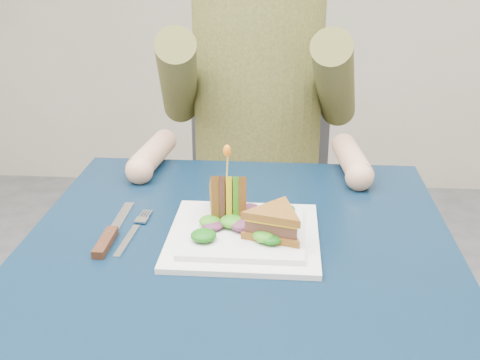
# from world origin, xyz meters

# --- Properties ---
(table) EXTENTS (0.75, 0.75, 0.73)m
(table) POSITION_xyz_m (0.00, 0.00, 0.65)
(table) COLOR black
(table) RESTS_ON ground
(chair) EXTENTS (0.42, 0.40, 0.93)m
(chair) POSITION_xyz_m (0.00, 0.72, 0.54)
(chair) COLOR #47474C
(chair) RESTS_ON ground
(diner) EXTENTS (0.54, 0.59, 0.74)m
(diner) POSITION_xyz_m (-0.00, 0.61, 0.91)
(diner) COLOR brown
(diner) RESTS_ON chair
(plate) EXTENTS (0.26, 0.26, 0.02)m
(plate) POSITION_xyz_m (0.01, -0.01, 0.74)
(plate) COLOR white
(plate) RESTS_ON table
(sandwich_flat) EXTENTS (0.14, 0.14, 0.05)m
(sandwich_flat) POSITION_xyz_m (0.06, -0.03, 0.78)
(sandwich_flat) COLOR brown
(sandwich_flat) RESTS_ON plate
(sandwich_upright) EXTENTS (0.08, 0.13, 0.13)m
(sandwich_upright) POSITION_xyz_m (-0.02, 0.04, 0.78)
(sandwich_upright) COLOR brown
(sandwich_upright) RESTS_ON plate
(fork) EXTENTS (0.03, 0.18, 0.01)m
(fork) POSITION_xyz_m (-0.19, -0.01, 0.73)
(fork) COLOR silver
(fork) RESTS_ON table
(knife) EXTENTS (0.02, 0.22, 0.02)m
(knife) POSITION_xyz_m (-0.23, -0.03, 0.74)
(knife) COLOR silver
(knife) RESTS_ON table
(toothpick) EXTENTS (0.01, 0.01, 0.06)m
(toothpick) POSITION_xyz_m (-0.02, 0.04, 0.85)
(toothpick) COLOR tan
(toothpick) RESTS_ON sandwich_upright
(toothpick_frill) EXTENTS (0.01, 0.01, 0.02)m
(toothpick_frill) POSITION_xyz_m (-0.02, 0.04, 0.88)
(toothpick_frill) COLOR orange
(toothpick_frill) RESTS_ON sandwich_upright
(lettuce_spill) EXTENTS (0.15, 0.13, 0.02)m
(lettuce_spill) POSITION_xyz_m (0.01, 0.00, 0.76)
(lettuce_spill) COLOR #337A14
(lettuce_spill) RESTS_ON plate
(onion_ring) EXTENTS (0.04, 0.04, 0.02)m
(onion_ring) POSITION_xyz_m (0.02, -0.00, 0.77)
(onion_ring) COLOR #9E4C7A
(onion_ring) RESTS_ON plate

